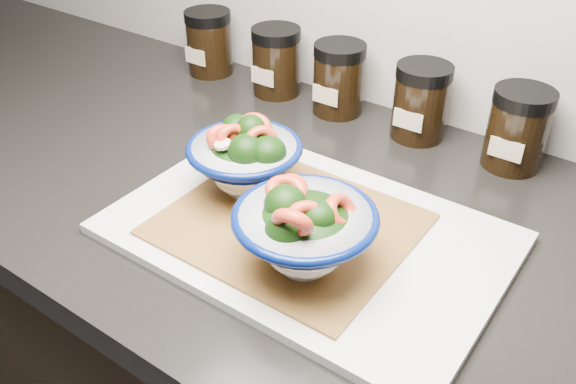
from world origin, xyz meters
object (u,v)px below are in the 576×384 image
Objects in this scene: bowl_right at (304,230)px; spice_jar_b at (276,61)px; spice_jar_c at (339,79)px; cutting_board at (307,233)px; spice_jar_d at (421,102)px; bowl_left at (246,158)px; spice_jar_e at (518,129)px; spice_jar_a at (209,42)px.

spice_jar_b is at bearing 129.88° from bowl_right.
bowl_right is 0.40m from spice_jar_c.
spice_jar_c reaches higher than cutting_board.
spice_jar_b and spice_jar_d have the same top height.
spice_jar_d is at bearing 0.00° from spice_jar_b.
spice_jar_c is at bearing 0.00° from spice_jar_b.
bowl_left is at bearing -110.09° from spice_jar_d.
spice_jar_e is (0.41, 0.00, 0.00)m from spice_jar_b.
spice_jar_b is 1.00× the size of spice_jar_e.
bowl_right is 1.36× the size of spice_jar_a.
bowl_left is at bearing -131.18° from spice_jar_e.
cutting_board is 0.30m from spice_jar_d.
spice_jar_c is 1.00× the size of spice_jar_d.
spice_jar_c is 1.00× the size of spice_jar_e.
spice_jar_e reaches higher than cutting_board.
bowl_right is at bearing -106.45° from spice_jar_e.
cutting_board is 3.98× the size of spice_jar_e.
spice_jar_b is at bearing 0.00° from spice_jar_a.
cutting_board is at bearing -48.50° from spice_jar_b.
bowl_right is at bearing -50.12° from spice_jar_b.
spice_jar_b is 1.00× the size of spice_jar_c.
bowl_left is 0.42m from spice_jar_a.
spice_jar_d is (0.26, 0.00, 0.00)m from spice_jar_b.
spice_jar_c is at bearing 180.00° from spice_jar_e.
spice_jar_e is at bearing 0.00° from spice_jar_a.
spice_jar_a is at bearing 144.13° from cutting_board.
spice_jar_a is at bearing 180.00° from spice_jar_b.
bowl_left reaches higher than spice_jar_c.
spice_jar_e is (0.28, 0.00, 0.00)m from spice_jar_c.
bowl_right is 1.36× the size of spice_jar_e.
spice_jar_b is 0.12m from spice_jar_c.
spice_jar_b and spice_jar_c have the same top height.
spice_jar_c is (-0.18, 0.36, -0.01)m from bowl_right.
spice_jar_c is (-0.04, 0.28, -0.01)m from bowl_left.
bowl_right reaches higher than spice_jar_a.
spice_jar_c and spice_jar_d have the same top height.
bowl_left is 0.16m from bowl_right.
spice_jar_e is at bearing 64.76° from cutting_board.
bowl_right is 0.37m from spice_jar_e.
spice_jar_d is at bearing 180.00° from spice_jar_e.
bowl_right is at bearing -29.37° from bowl_left.
spice_jar_d is 0.14m from spice_jar_e.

